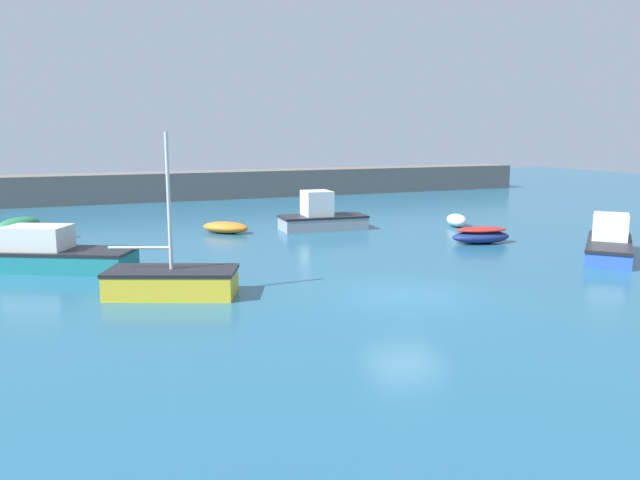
# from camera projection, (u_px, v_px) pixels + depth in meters

# --- Properties ---
(ground_plane) EXTENTS (120.00, 120.00, 0.20)m
(ground_plane) POSITION_uv_depth(u_px,v_px,m) (405.00, 298.00, 20.69)
(ground_plane) COLOR #235B7A
(harbor_breakwater) EXTENTS (60.00, 3.43, 2.20)m
(harbor_breakwater) POSITION_uv_depth(u_px,v_px,m) (198.00, 185.00, 50.73)
(harbor_breakwater) COLOR #66605B
(harbor_breakwater) RESTS_ON ground_plane
(motorboat_with_cabin) EXTENTS (6.74, 4.87, 1.73)m
(motorboat_with_cabin) POSITION_uv_depth(u_px,v_px,m) (47.00, 254.00, 24.43)
(motorboat_with_cabin) COLOR teal
(motorboat_with_cabin) RESTS_ON ground_plane
(open_tender_yellow) EXTENTS (2.83, 2.79, 0.60)m
(open_tender_yellow) POSITION_uv_depth(u_px,v_px,m) (226.00, 227.00, 33.45)
(open_tender_yellow) COLOR orange
(open_tender_yellow) RESTS_ON ground_plane
(rowboat_blue_near) EXTENTS (2.80, 3.08, 0.80)m
(rowboat_blue_near) POSITION_uv_depth(u_px,v_px,m) (19.00, 225.00, 33.77)
(rowboat_blue_near) COLOR #287A4C
(rowboat_blue_near) RESTS_ON ground_plane
(motorboat_grey_hull) EXTENTS (5.32, 5.09, 1.84)m
(motorboat_grey_hull) POSITION_uv_depth(u_px,v_px,m) (609.00, 243.00, 26.96)
(motorboat_grey_hull) COLOR #2D56B7
(motorboat_grey_hull) RESTS_ON ground_plane
(cabin_cruiser_white) EXTENTS (4.91, 2.47, 2.16)m
(cabin_cruiser_white) POSITION_uv_depth(u_px,v_px,m) (321.00, 216.00, 34.60)
(cabin_cruiser_white) COLOR gray
(cabin_cruiser_white) RESTS_ON ground_plane
(rowboat_with_red_cover) EXTENTS (3.10, 1.85, 0.79)m
(rowboat_with_red_cover) POSITION_uv_depth(u_px,v_px,m) (481.00, 235.00, 30.32)
(rowboat_with_red_cover) COLOR navy
(rowboat_with_red_cover) RESTS_ON ground_plane
(sailboat_tall_mast) EXTENTS (4.61, 3.36, 5.35)m
(sailboat_tall_mast) POSITION_uv_depth(u_px,v_px,m) (172.00, 281.00, 20.52)
(sailboat_tall_mast) COLOR yellow
(sailboat_tall_mast) RESTS_ON ground_plane
(fishing_dinghy_green) EXTENTS (1.67, 2.27, 0.71)m
(fishing_dinghy_green) POSITION_uv_depth(u_px,v_px,m) (457.00, 220.00, 35.82)
(fishing_dinghy_green) COLOR white
(fishing_dinghy_green) RESTS_ON ground_plane
(mooring_buoy_pink) EXTENTS (0.53, 0.53, 0.53)m
(mooring_buoy_pink) POSITION_uv_depth(u_px,v_px,m) (67.00, 232.00, 32.00)
(mooring_buoy_pink) COLOR #EA668C
(mooring_buoy_pink) RESTS_ON ground_plane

